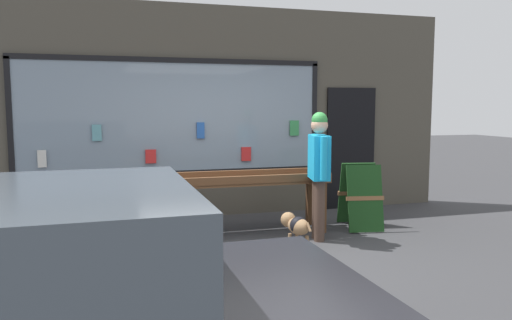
# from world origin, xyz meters

# --- Properties ---
(ground_plane) EXTENTS (40.00, 40.00, 0.00)m
(ground_plane) POSITION_xyz_m (0.00, 0.00, 0.00)
(ground_plane) COLOR #38383A
(shopfront_facade) EXTENTS (8.18, 0.29, 3.37)m
(shopfront_facade) POSITION_xyz_m (-0.00, 2.39, 1.67)
(shopfront_facade) COLOR #4C473D
(shopfront_facade) RESTS_ON ground_plane
(display_table_main) EXTENTS (2.78, 0.72, 0.86)m
(display_table_main) POSITION_xyz_m (-0.00, 1.08, 0.70)
(display_table_main) COLOR brown
(display_table_main) RESTS_ON ground_plane
(person_browsing) EXTENTS (0.31, 0.66, 1.71)m
(person_browsing) POSITION_xyz_m (1.07, 0.48, 1.01)
(person_browsing) COLOR #4C382D
(person_browsing) RESTS_ON ground_plane
(small_dog) EXTENTS (0.32, 0.55, 0.43)m
(small_dog) POSITION_xyz_m (0.65, 0.19, 0.29)
(small_dog) COLOR #99724C
(small_dog) RESTS_ON ground_plane
(sandwich_board_sign) EXTENTS (0.63, 0.78, 0.94)m
(sandwich_board_sign) POSITION_xyz_m (1.93, 0.92, 0.48)
(sandwich_board_sign) COLOR #193F19
(sandwich_board_sign) RESTS_ON ground_plane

